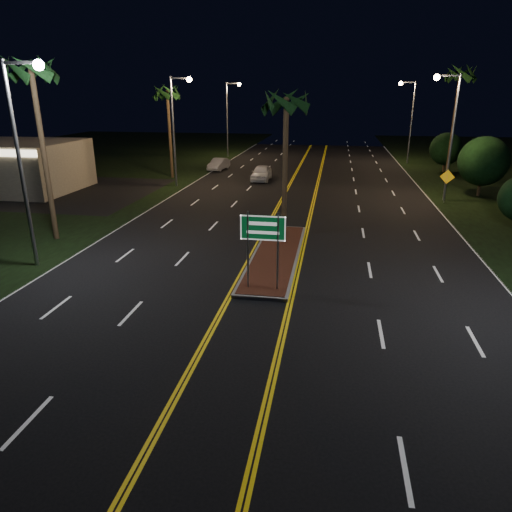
% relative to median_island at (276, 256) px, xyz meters
% --- Properties ---
extents(ground, '(120.00, 120.00, 0.00)m').
position_rel_median_island_xyz_m(ground, '(0.00, -7.00, -0.08)').
color(ground, black).
rests_on(ground, ground).
extents(median_island, '(2.25, 10.25, 0.17)m').
position_rel_median_island_xyz_m(median_island, '(0.00, 0.00, 0.00)').
color(median_island, gray).
rests_on(median_island, ground).
extents(highway_sign, '(1.80, 0.08, 3.20)m').
position_rel_median_island_xyz_m(highway_sign, '(0.00, -4.20, 2.32)').
color(highway_sign, gray).
rests_on(highway_sign, ground).
extents(streetlight_left_near, '(1.91, 0.44, 9.00)m').
position_rel_median_island_xyz_m(streetlight_left_near, '(-10.61, -3.00, 5.57)').
color(streetlight_left_near, gray).
rests_on(streetlight_left_near, ground).
extents(streetlight_left_mid, '(1.91, 0.44, 9.00)m').
position_rel_median_island_xyz_m(streetlight_left_mid, '(-10.61, 17.00, 5.57)').
color(streetlight_left_mid, gray).
rests_on(streetlight_left_mid, ground).
extents(streetlight_left_far, '(1.91, 0.44, 9.00)m').
position_rel_median_island_xyz_m(streetlight_left_far, '(-10.61, 37.00, 5.57)').
color(streetlight_left_far, gray).
rests_on(streetlight_left_far, ground).
extents(streetlight_right_mid, '(1.91, 0.44, 9.00)m').
position_rel_median_island_xyz_m(streetlight_right_mid, '(10.61, 15.00, 5.57)').
color(streetlight_right_mid, gray).
rests_on(streetlight_right_mid, ground).
extents(streetlight_right_far, '(1.91, 0.44, 9.00)m').
position_rel_median_island_xyz_m(streetlight_right_far, '(10.61, 35.00, 5.57)').
color(streetlight_right_far, gray).
rests_on(streetlight_right_far, ground).
extents(palm_median, '(2.40, 2.40, 8.30)m').
position_rel_median_island_xyz_m(palm_median, '(0.00, 3.50, 7.19)').
color(palm_median, '#382819').
rests_on(palm_median, ground).
extents(palm_left_near, '(2.40, 2.40, 9.80)m').
position_rel_median_island_xyz_m(palm_left_near, '(-12.50, 1.00, 8.60)').
color(palm_left_near, '#382819').
rests_on(palm_left_near, ground).
extents(palm_left_far, '(2.40, 2.40, 8.80)m').
position_rel_median_island_xyz_m(palm_left_far, '(-12.80, 21.00, 7.66)').
color(palm_left_far, '#382819').
rests_on(palm_left_far, ground).
extents(palm_right_far, '(2.40, 2.40, 10.30)m').
position_rel_median_island_xyz_m(palm_right_far, '(12.80, 23.00, 9.06)').
color(palm_right_far, '#382819').
rests_on(palm_right_far, ground).
extents(shrub_mid, '(3.78, 3.78, 4.62)m').
position_rel_median_island_xyz_m(shrub_mid, '(14.00, 17.00, 2.64)').
color(shrub_mid, '#382819').
rests_on(shrub_mid, ground).
extents(shrub_far, '(3.24, 3.24, 3.96)m').
position_rel_median_island_xyz_m(shrub_far, '(13.80, 29.00, 2.25)').
color(shrub_far, '#382819').
rests_on(shrub_far, ground).
extents(car_near, '(2.09, 4.86, 1.62)m').
position_rel_median_island_xyz_m(car_near, '(-4.06, 20.96, 0.73)').
color(car_near, white).
rests_on(car_near, ground).
extents(car_far, '(2.35, 4.46, 1.42)m').
position_rel_median_island_xyz_m(car_far, '(-9.50, 26.31, 0.63)').
color(car_far, silver).
rests_on(car_far, ground).
extents(warning_sign, '(0.99, 0.34, 2.45)m').
position_rel_median_island_xyz_m(warning_sign, '(10.80, 13.99, 1.51)').
color(warning_sign, gray).
rests_on(warning_sign, ground).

